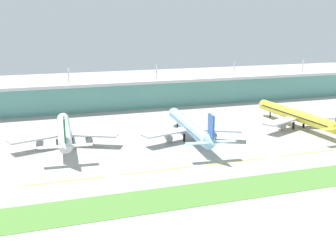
% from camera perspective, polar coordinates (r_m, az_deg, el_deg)
% --- Properties ---
extents(ground_plane, '(600.00, 600.00, 0.00)m').
position_cam_1_polar(ground_plane, '(187.12, 8.31, -3.48)').
color(ground_plane, '#A8A59E').
extents(terminal_building, '(288.00, 34.00, 26.89)m').
position_cam_1_polar(terminal_building, '(287.27, -1.85, 4.75)').
color(terminal_building, '#5B9E93').
rests_on(terminal_building, ground).
extents(airliner_near_middle, '(48.67, 61.49, 18.90)m').
position_cam_1_polar(airliner_near_middle, '(198.52, -13.65, -0.76)').
color(airliner_near_middle, silver).
rests_on(airliner_near_middle, ground).
extents(airliner_center, '(48.60, 68.97, 18.90)m').
position_cam_1_polar(airliner_center, '(201.98, 2.94, -0.11)').
color(airliner_center, '#9ED1EA').
rests_on(airliner_center, ground).
extents(airliner_far_middle, '(48.76, 71.59, 18.90)m').
position_cam_1_polar(airliner_far_middle, '(234.66, 16.83, 1.32)').
color(airliner_far_middle, yellow).
rests_on(airliner_far_middle, ground).
extents(taxiway_stripe_west, '(28.00, 0.70, 0.04)m').
position_cam_1_polar(taxiway_stripe_west, '(157.52, -13.50, -7.17)').
color(taxiway_stripe_west, yellow).
rests_on(taxiway_stripe_west, ground).
extents(taxiway_stripe_mid_west, '(28.00, 0.70, 0.04)m').
position_cam_1_polar(taxiway_stripe_mid_west, '(163.50, -1.51, -5.96)').
color(taxiway_stripe_mid_west, yellow).
rests_on(taxiway_stripe_mid_west, ground).
extents(taxiway_stripe_centre, '(28.00, 0.70, 0.04)m').
position_cam_1_polar(taxiway_stripe_centre, '(175.96, 9.16, -4.66)').
color(taxiway_stripe_centre, yellow).
rests_on(taxiway_stripe_centre, ground).
extents(taxiway_stripe_mid_east, '(28.00, 0.70, 0.04)m').
position_cam_1_polar(taxiway_stripe_mid_east, '(193.66, 18.11, -3.43)').
color(taxiway_stripe_mid_east, yellow).
rests_on(taxiway_stripe_mid_east, ground).
extents(grass_verge, '(300.00, 18.00, 0.10)m').
position_cam_1_polar(grass_verge, '(156.67, 14.55, -7.34)').
color(grass_verge, '#518438').
rests_on(grass_verge, ground).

